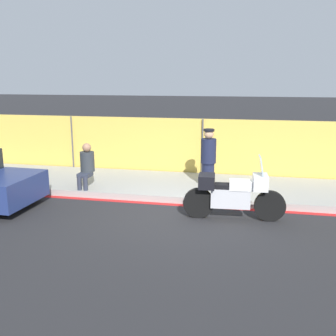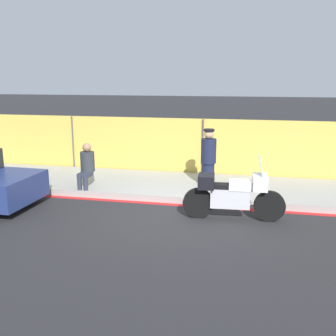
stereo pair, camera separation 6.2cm
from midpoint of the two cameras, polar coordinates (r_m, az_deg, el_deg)
ground_plane at (r=9.25m, az=2.36°, el=-7.01°), size 120.00×120.00×0.00m
sidewalk at (r=11.33m, az=4.28°, el=-2.78°), size 32.74×2.71×0.18m
curb_paint_stripe at (r=9.99m, az=3.13°, el=-5.47°), size 32.74×0.18×0.01m
storefront_fence at (r=12.54m, az=5.25°, el=2.79°), size 31.10×0.17×1.90m
motorcycle at (r=9.00m, az=9.58°, el=-3.74°), size 2.31×0.59×1.49m
officer_standing at (r=10.90m, az=6.05°, el=1.47°), size 0.42×0.42×1.62m
person_seated_on_curb at (r=11.06m, az=-11.56°, el=0.66°), size 0.39×0.64×1.23m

